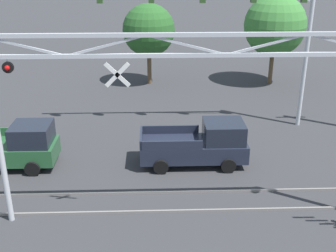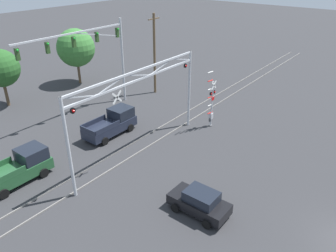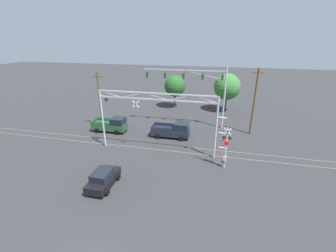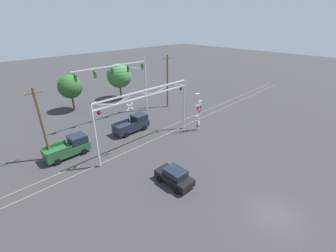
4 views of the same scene
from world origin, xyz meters
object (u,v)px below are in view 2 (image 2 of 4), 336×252
Objects in this scene: crossing_gantry at (139,96)px; sedan_waiting at (200,202)px; utility_pole_right at (154,53)px; crossing_signal_mast at (211,105)px; traffic_signal_span at (98,49)px; pickup_truck_following at (20,168)px; background_tree_beyond_span at (0,68)px; background_tree_far_left_verge at (76,48)px; pickup_truck_lead at (113,123)px.

sedan_waiting is (-2.93, -7.49, -4.30)m from crossing_gantry.
utility_pole_right is at bearing 35.25° from crossing_gantry.
crossing_signal_mast is 12.32m from traffic_signal_span.
crossing_signal_mast is 16.88m from pickup_truck_following.
utility_pole_right reaches higher than background_tree_beyond_span.
pickup_truck_following is 0.72× the size of background_tree_far_left_verge.
crossing_gantry is at bearing -114.24° from background_tree_far_left_verge.
pickup_truck_lead is at bearing -123.06° from traffic_signal_span.
crossing_signal_mast is at bearing 28.04° from sedan_waiting.
crossing_gantry is at bearing 68.64° from sedan_waiting.
crossing_gantry reaches higher than background_tree_beyond_span.
traffic_signal_span reaches higher than pickup_truck_lead.
background_tree_beyond_span is at bearing 114.64° from crossing_signal_mast.
pickup_truck_lead is at bearing -79.55° from background_tree_beyond_span.
traffic_signal_span is at bearing -113.96° from background_tree_far_left_verge.
crossing_gantry is at bearing -144.75° from utility_pole_right.
background_tree_beyond_span is at bearing 100.45° from pickup_truck_lead.
pickup_truck_lead is 12.60m from sedan_waiting.
traffic_signal_span is 10.77m from background_tree_beyond_span.
traffic_signal_span is at bearing 21.46° from pickup_truck_following.
utility_pole_right is (3.65, 9.85, 2.48)m from crossing_signal_mast.
utility_pole_right is (14.29, 15.52, 3.87)m from sedan_waiting.
traffic_signal_span reaches higher than pickup_truck_following.
crossing_gantry is 19.53m from background_tree_far_left_verge.
crossing_gantry is 2.77× the size of pickup_truck_following.
crossing_gantry is 8.44m from crossing_signal_mast.
crossing_gantry is 3.54× the size of sedan_waiting.
background_tree_far_left_verge is at bearing 108.92° from utility_pole_right.
background_tree_far_left_verge reaches higher than sedan_waiting.
background_tree_beyond_span reaches higher than pickup_truck_following.
background_tree_far_left_verge is (15.92, 13.33, 3.50)m from pickup_truck_following.
pickup_truck_lead is at bearing -0.11° from pickup_truck_following.
background_tree_beyond_span is (-12.79, 10.09, -0.53)m from utility_pole_right.
background_tree_far_left_verge is at bearing 66.60° from sedan_waiting.
traffic_signal_span reaches higher than sedan_waiting.
pickup_truck_following is at bearing -169.52° from utility_pole_right.
pickup_truck_lead is 0.74× the size of background_tree_far_left_verge.
crossing_gantry reaches higher than crossing_signal_mast.
crossing_signal_mast is 0.46× the size of traffic_signal_span.
traffic_signal_span is at bearing 65.51° from crossing_gantry.
crossing_gantry is 1.13× the size of traffic_signal_span.
pickup_truck_lead is 0.56× the size of utility_pole_right.
traffic_signal_span is (4.20, 9.22, 1.27)m from crossing_gantry.
crossing_gantry is 9.12m from sedan_waiting.
crossing_signal_mast is at bearing -43.42° from pickup_truck_lead.
pickup_truck_lead is (-6.62, 6.27, -1.19)m from crossing_signal_mast.
pickup_truck_following is 1.28× the size of sedan_waiting.
pickup_truck_following is 19.94m from utility_pole_right.
sedan_waiting is at bearing -111.36° from crossing_gantry.
traffic_signal_span reaches higher than crossing_gantry.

